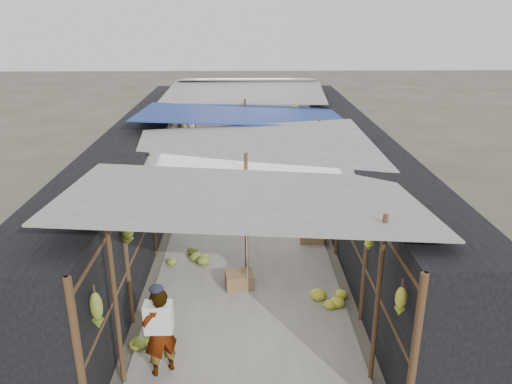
{
  "coord_description": "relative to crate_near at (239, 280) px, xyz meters",
  "views": [
    {
      "loc": [
        -0.02,
        -5.91,
        5.08
      ],
      "look_at": [
        0.23,
        4.6,
        1.25
      ],
      "focal_mm": 35.0,
      "sensor_mm": 36.0,
      "label": 1
    }
  ],
  "objects": [
    {
      "name": "shopper_blue",
      "position": [
        0.28,
        3.83,
        0.71
      ],
      "size": [
        0.99,
        0.86,
        1.73
      ],
      "primitive_type": "imported",
      "rotation": [
        0.0,
        0.0,
        0.27
      ],
      "color": "#1F539E",
      "rests_on": "ground"
    },
    {
      "name": "crate_back",
      "position": [
        -0.5,
        4.15,
        -0.02
      ],
      "size": [
        0.51,
        0.46,
        0.28
      ],
      "primitive_type": "cube",
      "rotation": [
        0.0,
        0.0,
        -0.26
      ],
      "color": "#956E4C",
      "rests_on": "ground"
    },
    {
      "name": "aisle_slab",
      "position": [
        0.14,
        3.9,
        -0.15
      ],
      "size": [
        3.6,
        16.0,
        0.02
      ],
      "primitive_type": "cube",
      "color": "#9E998E",
      "rests_on": "ground"
    },
    {
      "name": "black_basin",
      "position": [
        1.8,
        7.3,
        -0.08
      ],
      "size": [
        0.55,
        0.55,
        0.17
      ],
      "primitive_type": "cylinder",
      "color": "black",
      "rests_on": "ground"
    },
    {
      "name": "market_canopy",
      "position": [
        0.17,
        4.22,
        2.25
      ],
      "size": [
        5.62,
        15.2,
        2.77
      ],
      "color": "brown",
      "rests_on": "ground"
    },
    {
      "name": "stall_left",
      "position": [
        -2.56,
        3.9,
        0.99
      ],
      "size": [
        1.4,
        15.0,
        2.3
      ],
      "primitive_type": "cube",
      "color": "black",
      "rests_on": "ground"
    },
    {
      "name": "stall_right",
      "position": [
        2.84,
        3.9,
        0.99
      ],
      "size": [
        1.4,
        15.0,
        2.3
      ],
      "primitive_type": "cube",
      "color": "black",
      "rests_on": "ground"
    },
    {
      "name": "floor_bananas",
      "position": [
        0.11,
        3.51,
        -0.01
      ],
      "size": [
        3.92,
        10.59,
        0.35
      ],
      "color": "gold",
      "rests_on": "ground"
    },
    {
      "name": "crate_near",
      "position": [
        0.0,
        0.0,
        0.0
      ],
      "size": [
        0.58,
        0.49,
        0.32
      ],
      "primitive_type": "cube",
      "rotation": [
        0.0,
        0.0,
        0.13
      ],
      "color": "#956E4C",
      "rests_on": "ground"
    },
    {
      "name": "ground",
      "position": [
        0.14,
        -2.6,
        -0.16
      ],
      "size": [
        80.0,
        80.0,
        0.0
      ],
      "primitive_type": "plane",
      "color": "#6B6356",
      "rests_on": "ground"
    },
    {
      "name": "vendor_seated",
      "position": [
        1.84,
        6.02,
        0.29
      ],
      "size": [
        0.37,
        0.6,
        0.9
      ],
      "primitive_type": "imported",
      "rotation": [
        0.0,
        0.0,
        -1.51
      ],
      "color": "#49433F",
      "rests_on": "ground"
    },
    {
      "name": "crate_mid",
      "position": [
        1.68,
        2.02,
        0.01
      ],
      "size": [
        0.6,
        0.5,
        0.33
      ],
      "primitive_type": "cube",
      "rotation": [
        0.0,
        0.0,
        -0.1
      ],
      "color": "#956E4C",
      "rests_on": "ground"
    },
    {
      "name": "hanging_bananas",
      "position": [
        0.1,
        3.98,
        1.5
      ],
      "size": [
        3.96,
        14.35,
        0.86
      ],
      "color": "olive",
      "rests_on": "ground"
    },
    {
      "name": "vendor_elderly",
      "position": [
        -1.13,
        -2.4,
        0.55
      ],
      "size": [
        0.62,
        0.57,
        1.42
      ],
      "primitive_type": "imported",
      "rotation": [
        0.0,
        0.0,
        3.74
      ],
      "color": "silver",
      "rests_on": "ground"
    }
  ]
}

